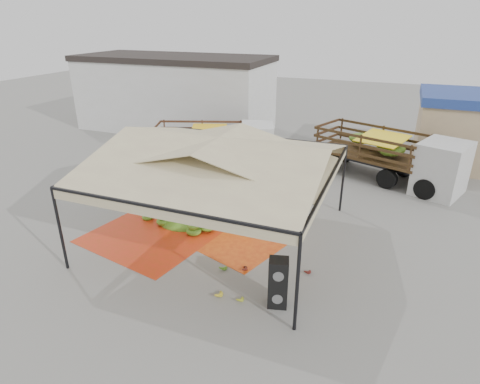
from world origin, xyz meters
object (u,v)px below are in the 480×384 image
at_px(banana_heap, 203,201).
at_px(truck_left, 220,139).
at_px(speaker_stack, 278,283).
at_px(vendor, 286,181).
at_px(truck_right, 394,152).

distance_m(banana_heap, truck_left, 6.81).
height_order(speaker_stack, vendor, vendor).
height_order(banana_heap, truck_left, truck_left).
bearing_deg(vendor, speaker_stack, 116.61).
relative_size(vendor, truck_left, 0.23).
xyz_separation_m(banana_heap, truck_left, (-2.09, 6.43, 0.84)).
bearing_deg(banana_heap, speaker_stack, -44.38).
bearing_deg(speaker_stack, vendor, 88.68).
relative_size(truck_left, truck_right, 0.91).
xyz_separation_m(vendor, truck_right, (4.53, 4.06, 0.76)).
bearing_deg(banana_heap, truck_left, 107.98).
height_order(banana_heap, speaker_stack, speaker_stack).
height_order(vendor, truck_left, truck_left).
xyz_separation_m(vendor, truck_left, (-4.98, 3.40, 0.62)).
distance_m(truck_left, truck_right, 9.53).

